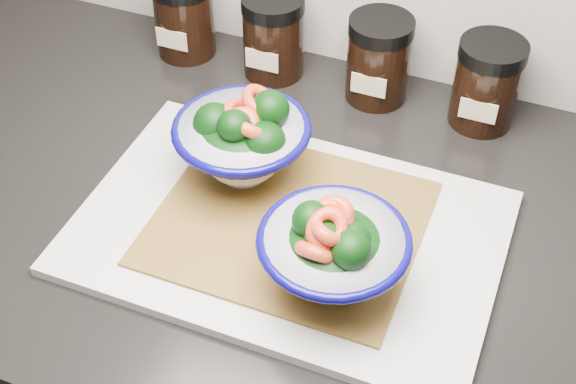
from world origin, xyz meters
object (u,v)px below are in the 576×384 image
at_px(bowl_right, 333,252).
at_px(spice_jar_d, 487,83).
at_px(cutting_board, 288,232).
at_px(bowl_left, 243,140).
at_px(spice_jar_a, 184,16).
at_px(spice_jar_c, 379,59).
at_px(spice_jar_b, 273,36).

xyz_separation_m(bowl_right, spice_jar_d, (0.08, 0.33, -0.01)).
xyz_separation_m(cutting_board, bowl_left, (-0.08, 0.06, 0.06)).
distance_m(bowl_left, spice_jar_a, 0.28).
relative_size(cutting_board, spice_jar_a, 3.98).
bearing_deg(spice_jar_d, spice_jar_a, 180.00).
bearing_deg(spice_jar_a, bowl_left, -49.63).
relative_size(bowl_left, spice_jar_a, 1.36).
bearing_deg(spice_jar_c, spice_jar_d, 0.00).
bearing_deg(bowl_left, spice_jar_b, 103.83).
height_order(bowl_left, spice_jar_c, bowl_left).
xyz_separation_m(spice_jar_a, spice_jar_b, (0.13, 0.00, 0.00)).
relative_size(bowl_right, spice_jar_a, 1.33).
distance_m(spice_jar_b, spice_jar_c, 0.14).
distance_m(bowl_right, spice_jar_d, 0.34).
relative_size(bowl_right, spice_jar_b, 1.33).
xyz_separation_m(bowl_right, spice_jar_c, (-0.06, 0.33, -0.01)).
xyz_separation_m(spice_jar_a, spice_jar_d, (0.41, 0.00, 0.00)).
bearing_deg(bowl_left, bowl_right, -38.25).
relative_size(spice_jar_c, spice_jar_d, 1.00).
height_order(bowl_right, spice_jar_c, bowl_right).
bearing_deg(spice_jar_d, bowl_left, -136.42).
relative_size(bowl_left, spice_jar_b, 1.36).
height_order(bowl_left, spice_jar_d, bowl_left).
distance_m(spice_jar_c, spice_jar_d, 0.14).
xyz_separation_m(cutting_board, spice_jar_d, (0.15, 0.27, 0.05)).
relative_size(spice_jar_a, spice_jar_b, 1.00).
bearing_deg(cutting_board, spice_jar_c, 87.29).
relative_size(cutting_board, bowl_left, 2.92).
height_order(cutting_board, spice_jar_c, spice_jar_c).
bearing_deg(bowl_left, spice_jar_d, 43.58).
distance_m(cutting_board, spice_jar_c, 0.28).
bearing_deg(spice_jar_d, spice_jar_b, 180.00).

